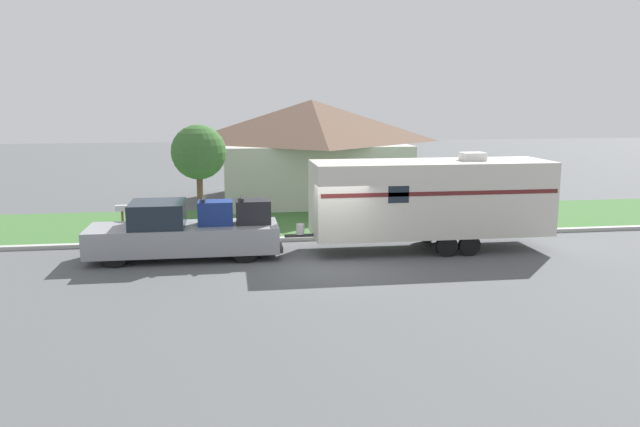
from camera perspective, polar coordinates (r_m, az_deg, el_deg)
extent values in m
plane|color=#515456|center=(20.13, 1.20, -4.77)|extent=(120.00, 120.00, 0.00)
cube|color=#ADADA8|center=(23.71, -0.31, -2.26)|extent=(80.00, 0.30, 0.14)
cube|color=#3D6B33|center=(27.27, -1.39, -0.70)|extent=(80.00, 7.00, 0.03)
cube|color=#B2B2A8|center=(33.08, -0.76, 3.91)|extent=(9.14, 7.61, 3.05)
pyramid|color=brown|center=(32.88, -0.78, 8.46)|extent=(9.87, 8.21, 2.20)
cube|color=#4C3828|center=(29.43, 0.22, 2.17)|extent=(1.00, 0.06, 2.10)
cylinder|color=black|center=(20.88, -18.29, -3.46)|extent=(0.91, 0.28, 0.91)
cylinder|color=black|center=(22.53, -17.57, -2.43)|extent=(0.91, 0.28, 0.91)
cylinder|color=black|center=(20.57, -6.87, -3.21)|extent=(0.91, 0.28, 0.91)
cylinder|color=black|center=(22.24, -6.99, -2.18)|extent=(0.91, 0.28, 0.91)
cube|color=gray|center=(21.55, -16.13, -2.29)|extent=(3.39, 2.08, 0.87)
cube|color=#19232D|center=(21.31, -14.62, -0.05)|extent=(1.76, 1.91, 0.81)
cube|color=gray|center=(21.35, -7.77, -2.09)|extent=(2.87, 2.08, 0.87)
cube|color=#333333|center=(21.48, -3.76, -2.80)|extent=(0.12, 1.87, 0.20)
cube|color=navy|center=(21.19, -9.54, 0.07)|extent=(1.15, 0.87, 0.80)
cube|color=black|center=(21.12, -10.57, 1.33)|extent=(0.10, 0.96, 0.08)
cube|color=black|center=(21.20, -6.12, 0.16)|extent=(1.15, 0.87, 0.80)
cube|color=black|center=(21.11, -7.14, 1.42)|extent=(0.10, 0.96, 0.08)
cylinder|color=black|center=(21.61, 11.51, -2.92)|extent=(0.73, 0.22, 0.73)
cylinder|color=black|center=(23.63, 9.72, -1.72)|extent=(0.73, 0.22, 0.73)
cylinder|color=black|center=(21.90, 13.49, -2.83)|extent=(0.73, 0.22, 0.73)
cylinder|color=black|center=(23.89, 11.56, -1.65)|extent=(0.73, 0.22, 0.73)
cube|color=beige|center=(22.25, 10.06, 1.47)|extent=(8.33, 2.47, 2.55)
cube|color=#5B1E1E|center=(21.05, 11.15, 1.80)|extent=(8.17, 0.01, 0.14)
cube|color=#383838|center=(21.48, -1.94, -2.03)|extent=(0.99, 0.12, 0.10)
cylinder|color=silver|center=(21.44, -1.81, -1.42)|extent=(0.28, 0.28, 0.36)
cube|color=silver|center=(22.60, 13.80, 5.09)|extent=(0.80, 0.68, 0.28)
cube|color=#19232D|center=(20.60, 7.21, 1.73)|extent=(0.70, 0.01, 0.56)
cylinder|color=brown|center=(24.62, -17.57, -1.09)|extent=(0.09, 0.09, 1.14)
cube|color=silver|center=(24.50, -17.66, 0.47)|extent=(0.48, 0.20, 0.22)
cylinder|color=brown|center=(25.09, -10.88, 0.93)|extent=(0.24, 0.24, 2.44)
sphere|color=#38662D|center=(24.85, -11.04, 5.54)|extent=(2.14, 2.14, 2.14)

